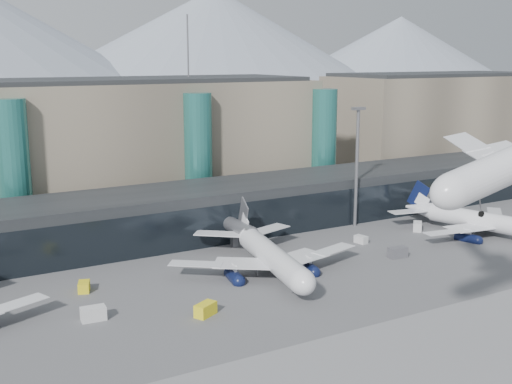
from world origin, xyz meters
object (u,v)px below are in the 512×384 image
(veh_b, at_px, (84,287))
(veh_c, at_px, (398,252))
(veh_h, at_px, (205,309))
(jet_parked_mid, at_px, (266,245))
(veh_a, at_px, (93,314))
(jet_parked_right, at_px, (468,213))
(veh_g, at_px, (361,239))
(lightmast_mid, at_px, (357,160))
(veh_d, at_px, (417,226))

(veh_b, distance_m, veh_c, 55.50)
(veh_c, height_order, veh_h, veh_c)
(jet_parked_mid, bearing_deg, veh_h, 137.31)
(veh_c, bearing_deg, veh_a, -174.29)
(veh_a, distance_m, veh_b, 11.87)
(veh_a, bearing_deg, veh_b, 86.02)
(jet_parked_right, height_order, veh_g, jet_parked_right)
(jet_parked_right, relative_size, veh_g, 13.05)
(veh_a, height_order, veh_c, veh_c)
(veh_b, bearing_deg, veh_g, -70.89)
(jet_parked_mid, bearing_deg, veh_g, -68.93)
(lightmast_mid, xyz_separation_m, veh_g, (-7.20, -11.07, -13.68))
(veh_g, height_order, veh_h, veh_h)
(jet_parked_mid, xyz_separation_m, veh_g, (24.44, 4.51, -3.59))
(veh_b, relative_size, veh_c, 0.79)
(jet_parked_mid, bearing_deg, veh_b, 91.31)
(veh_d, bearing_deg, veh_h, 151.84)
(veh_g, bearing_deg, jet_parked_right, 69.52)
(lightmast_mid, distance_m, veh_a, 68.60)
(veh_c, distance_m, veh_d, 20.11)
(lightmast_mid, height_order, veh_h, lightmast_mid)
(lightmast_mid, height_order, veh_a, lightmast_mid)
(lightmast_mid, relative_size, jet_parked_mid, 0.72)
(veh_b, height_order, veh_g, veh_b)
(veh_g, xyz_separation_m, veh_h, (-42.00, -17.59, 0.18))
(veh_b, distance_m, veh_g, 54.43)
(lightmast_mid, bearing_deg, veh_b, -170.19)
(veh_a, relative_size, veh_g, 1.34)
(lightmast_mid, relative_size, veh_h, 7.70)
(jet_parked_right, height_order, veh_a, jet_parked_right)
(veh_d, relative_size, veh_g, 1.26)
(jet_parked_right, bearing_deg, veh_a, 77.88)
(veh_c, height_order, veh_g, veh_c)
(veh_b, xyz_separation_m, veh_g, (54.43, -0.41, -0.05))
(veh_a, xyz_separation_m, veh_b, (1.80, 11.73, -0.17))
(jet_parked_right, xyz_separation_m, veh_a, (-80.45, -6.68, -3.07))
(jet_parked_right, xyz_separation_m, veh_g, (-24.21, 4.64, -3.29))
(jet_parked_mid, height_order, veh_g, jet_parked_mid)
(jet_parked_right, relative_size, veh_h, 9.98)
(veh_g, bearing_deg, jet_parked_mid, -89.17)
(veh_c, relative_size, veh_g, 1.36)
(jet_parked_right, distance_m, veh_h, 67.54)
(veh_b, bearing_deg, jet_parked_mid, -79.78)
(veh_b, distance_m, veh_d, 70.60)
(veh_h, bearing_deg, veh_b, 96.66)
(veh_b, bearing_deg, jet_parked_right, -74.14)
(jet_parked_right, xyz_separation_m, veh_c, (-24.24, -5.92, -3.07))
(veh_a, xyz_separation_m, veh_c, (56.20, 0.76, 0.00))
(veh_a, distance_m, veh_h, 15.55)
(veh_h, bearing_deg, veh_d, -9.93)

